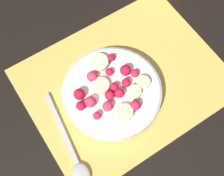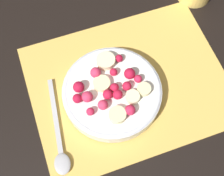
{
  "view_description": "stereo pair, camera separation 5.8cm",
  "coord_description": "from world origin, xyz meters",
  "views": [
    {
      "loc": [
        -0.17,
        -0.22,
        0.57
      ],
      "look_at": [
        -0.04,
        -0.02,
        0.04
      ],
      "focal_mm": 50.0,
      "sensor_mm": 36.0,
      "label": 1
    },
    {
      "loc": [
        -0.12,
        -0.24,
        0.57
      ],
      "look_at": [
        -0.04,
        -0.02,
        0.04
      ],
      "focal_mm": 50.0,
      "sensor_mm": 36.0,
      "label": 2
    }
  ],
  "objects": [
    {
      "name": "fruit_bowl",
      "position": [
        -0.04,
        -0.02,
        0.02
      ],
      "size": [
        0.19,
        0.19,
        0.05
      ],
      "color": "silver",
      "rests_on": "placemat"
    },
    {
      "name": "spoon",
      "position": [
        -0.16,
        -0.08,
        0.01
      ],
      "size": [
        0.04,
        0.19,
        0.01
      ],
      "rotation": [
        0.0,
        0.0,
        4.59
      ],
      "color": "#B2B2B7",
      "rests_on": "placemat"
    },
    {
      "name": "ground_plane",
      "position": [
        0.0,
        0.0,
        0.0
      ],
      "size": [
        3.0,
        3.0,
        0.0
      ],
      "primitive_type": "plane",
      "color": "black"
    },
    {
      "name": "placemat",
      "position": [
        0.0,
        0.0,
        0.0
      ],
      "size": [
        0.39,
        0.31,
        0.01
      ],
      "color": "#E0B251",
      "rests_on": "ground_plane"
    }
  ]
}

